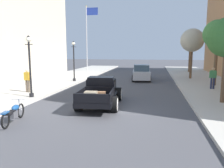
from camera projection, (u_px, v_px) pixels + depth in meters
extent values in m
plane|color=#47474C|center=(104.00, 110.00, 11.31)|extent=(140.00, 140.00, 0.00)
cube|color=black|center=(101.00, 96.00, 12.32)|extent=(2.13, 5.02, 0.24)
cube|color=black|center=(101.00, 86.00, 12.59)|extent=(1.64, 1.22, 0.80)
cube|color=black|center=(101.00, 78.00, 12.47)|extent=(1.50, 1.04, 0.12)
cube|color=#3D4C5B|center=(103.00, 82.00, 13.12)|extent=(1.33, 0.14, 0.44)
cube|color=black|center=(105.00, 85.00, 13.89)|extent=(1.43, 1.60, 0.52)
cube|color=silver|center=(106.00, 83.00, 14.68)|extent=(0.69, 0.15, 0.47)
cube|color=black|center=(96.00, 99.00, 10.92)|extent=(1.85, 2.22, 0.04)
cube|color=black|center=(80.00, 94.00, 10.98)|extent=(0.24, 2.10, 0.44)
cube|color=black|center=(112.00, 95.00, 10.80)|extent=(0.24, 2.10, 0.44)
cube|color=black|center=(92.00, 99.00, 9.90)|extent=(1.62, 0.20, 0.44)
cube|color=black|center=(99.00, 91.00, 11.88)|extent=(1.62, 0.20, 0.44)
cylinder|color=black|center=(90.00, 93.00, 13.77)|extent=(0.42, 0.83, 0.80)
cylinder|color=silver|center=(87.00, 93.00, 13.79)|extent=(0.06, 0.65, 0.66)
cylinder|color=silver|center=(87.00, 93.00, 13.79)|extent=(0.04, 0.24, 0.24)
cylinder|color=black|center=(118.00, 94.00, 13.57)|extent=(0.42, 0.83, 0.80)
cylinder|color=silver|center=(121.00, 94.00, 13.54)|extent=(0.06, 0.65, 0.66)
cylinder|color=silver|center=(122.00, 94.00, 13.54)|extent=(0.04, 0.24, 0.24)
cylinder|color=black|center=(79.00, 103.00, 11.12)|extent=(0.42, 0.83, 0.80)
cylinder|color=silver|center=(75.00, 103.00, 11.14)|extent=(0.06, 0.65, 0.66)
cylinder|color=silver|center=(75.00, 103.00, 11.14)|extent=(0.04, 0.24, 0.24)
cylinder|color=black|center=(114.00, 104.00, 10.92)|extent=(0.42, 0.83, 0.80)
cylinder|color=silver|center=(118.00, 104.00, 10.90)|extent=(0.06, 0.65, 0.66)
cylinder|color=silver|center=(118.00, 104.00, 10.90)|extent=(0.04, 0.24, 0.24)
cube|color=gray|center=(91.00, 96.00, 10.57)|extent=(0.63, 0.48, 0.40)
cube|color=#3D2D1E|center=(91.00, 96.00, 10.57)|extent=(0.62, 0.10, 0.42)
cube|color=brown|center=(101.00, 94.00, 11.17)|extent=(0.49, 0.40, 0.28)
torus|color=black|center=(21.00, 111.00, 10.00)|extent=(0.20, 0.67, 0.67)
torus|color=black|center=(6.00, 121.00, 8.57)|extent=(0.20, 0.67, 0.67)
cube|color=#4C4C51|center=(13.00, 114.00, 9.23)|extent=(0.32, 0.48, 0.28)
ellipsoid|color=navy|center=(15.00, 108.00, 9.44)|extent=(0.35, 0.56, 0.24)
cube|color=black|center=(10.00, 113.00, 8.96)|extent=(0.32, 0.59, 0.10)
cylinder|color=silver|center=(20.00, 105.00, 9.90)|extent=(0.10, 0.26, 0.58)
cylinder|color=silver|center=(18.00, 99.00, 9.74)|extent=(0.62, 0.15, 0.04)
cube|color=navy|center=(5.00, 113.00, 8.52)|extent=(0.25, 0.43, 0.06)
cube|color=#B7B7BC|center=(141.00, 74.00, 23.07)|extent=(2.05, 4.42, 0.80)
cube|color=#384C5B|center=(141.00, 68.00, 22.81)|extent=(1.67, 2.11, 0.64)
cylinder|color=black|center=(134.00, 76.00, 24.47)|extent=(0.27, 0.68, 0.66)
cylinder|color=black|center=(148.00, 76.00, 24.29)|extent=(0.27, 0.68, 0.66)
cylinder|color=black|center=(133.00, 78.00, 21.93)|extent=(0.27, 0.68, 0.66)
cylinder|color=black|center=(150.00, 79.00, 21.75)|extent=(0.27, 0.68, 0.66)
cylinder|color=brown|center=(27.00, 86.00, 15.51)|extent=(0.14, 0.14, 0.86)
cylinder|color=brown|center=(29.00, 86.00, 15.47)|extent=(0.14, 0.14, 0.86)
cube|color=gold|center=(27.00, 76.00, 15.38)|extent=(0.36, 0.22, 0.56)
cylinder|color=gold|center=(24.00, 76.00, 15.43)|extent=(0.09, 0.09, 0.54)
cylinder|color=gold|center=(30.00, 77.00, 15.35)|extent=(0.09, 0.09, 0.54)
sphere|color=beige|center=(27.00, 70.00, 15.33)|extent=(0.22, 0.22, 0.22)
cylinder|color=#232847|center=(211.00, 83.00, 16.84)|extent=(0.14, 0.14, 0.86)
cylinder|color=#232847|center=(214.00, 83.00, 16.80)|extent=(0.14, 0.14, 0.86)
cube|color=#387A47|center=(213.00, 74.00, 16.71)|extent=(0.36, 0.22, 0.56)
cylinder|color=#387A47|center=(210.00, 74.00, 16.76)|extent=(0.09, 0.09, 0.54)
cylinder|color=#387A47|center=(216.00, 75.00, 16.68)|extent=(0.09, 0.09, 0.54)
sphere|color=tan|center=(213.00, 69.00, 16.66)|extent=(0.22, 0.22, 0.22)
cylinder|color=black|center=(32.00, 95.00, 13.89)|extent=(0.28, 0.28, 0.24)
cylinder|color=black|center=(30.00, 68.00, 13.63)|extent=(0.12, 0.12, 3.20)
cylinder|color=black|center=(29.00, 44.00, 13.42)|extent=(0.50, 0.04, 0.04)
sphere|color=silver|center=(28.00, 39.00, 13.37)|extent=(0.32, 0.32, 0.32)
cone|color=black|center=(28.00, 36.00, 13.34)|extent=(0.24, 0.24, 0.14)
cylinder|color=black|center=(74.00, 80.00, 21.35)|extent=(0.28, 0.28, 0.24)
cylinder|color=black|center=(74.00, 62.00, 21.09)|extent=(0.12, 0.12, 3.20)
cylinder|color=black|center=(74.00, 47.00, 20.88)|extent=(0.50, 0.04, 0.04)
sphere|color=silver|center=(73.00, 44.00, 20.83)|extent=(0.32, 0.32, 0.32)
cone|color=black|center=(73.00, 42.00, 20.81)|extent=(0.24, 0.24, 0.14)
cylinder|color=#B2B2B7|center=(87.00, 40.00, 31.08)|extent=(0.12, 0.12, 9.00)
sphere|color=gold|center=(86.00, 6.00, 30.40)|extent=(0.16, 0.16, 0.16)
cube|color=navy|center=(92.00, 11.00, 30.35)|extent=(1.60, 0.03, 1.00)
cylinder|color=brown|center=(224.00, 78.00, 12.24)|extent=(0.26, 0.26, 2.81)
cylinder|color=brown|center=(215.00, 65.00, 18.44)|extent=(0.26, 0.26, 3.40)
sphere|color=#3D7538|center=(218.00, 34.00, 18.05)|extent=(2.35, 2.35, 2.35)
cylinder|color=brown|center=(191.00, 64.00, 23.21)|extent=(0.26, 0.26, 3.10)
sphere|color=#ADA893|center=(192.00, 40.00, 22.84)|extent=(2.41, 2.41, 2.41)
cylinder|color=brown|center=(190.00, 59.00, 30.69)|extent=(0.26, 0.26, 3.71)
sphere|color=#3D7538|center=(191.00, 39.00, 30.28)|extent=(2.33, 2.33, 2.33)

